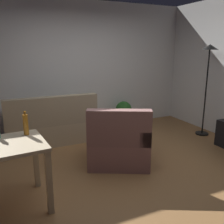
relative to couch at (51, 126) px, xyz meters
The scene contains 7 objects.
ground_plane 1.76m from the couch, 66.71° to the right, with size 5.20×4.40×0.02m, color olive.
wall_rear 1.39m from the couch, 41.85° to the left, with size 5.20×0.10×2.70m, color white.
couch is the anchor object (origin of this frame).
torchiere_lamp 3.26m from the couch, 16.90° to the right, with size 0.32×0.32×1.81m.
potted_plant 1.74m from the couch, 10.33° to the left, with size 0.36×0.36×0.57m.
armchair 1.58m from the couch, 60.68° to the right, with size 1.18×1.15×0.92m.
bottle_amber 1.87m from the couch, 109.08° to the right, with size 0.06×0.06×0.28m.
Camera 1 is at (-1.50, -3.01, 1.74)m, focal length 40.02 mm.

